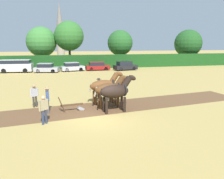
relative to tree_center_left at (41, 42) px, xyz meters
The scene contains 21 objects.
ground_plane 33.70m from the tree_center_left, 79.97° to the right, with size 240.00×240.00×0.00m, color #A88E4C.
plowed_furrow_strip 31.74m from the tree_center_left, 86.10° to the right, with size 32.34×3.31×0.01m, color brown.
hedgerow 8.23m from the tree_center_left, 38.13° to the right, with size 74.75×1.45×2.50m, color #194719.
tree_center_left is the anchor object (origin of this frame).
tree_center 5.60m from the tree_center_left, 13.38° to the right, with size 5.74×5.74×8.90m.
tree_center_right 15.94m from the tree_center_left, ahead, with size 5.33×5.33×7.38m.
tree_right 32.26m from the tree_center_left, ahead, with size 6.23×6.23×7.71m.
church_spire 25.88m from the tree_center_left, 81.84° to the left, with size 2.61×2.61×16.92m.
draft_horse_lead_left 32.80m from the tree_center_left, 77.21° to the right, with size 2.76×1.22×2.57m.
draft_horse_lead_right 31.62m from the tree_center_left, 77.03° to the right, with size 2.74×1.22×2.39m.
draft_horse_trail_left 30.42m from the tree_center_left, 76.81° to the right, with size 2.87×1.21×2.53m.
plow 31.62m from the tree_center_left, 81.90° to the right, with size 1.79×0.57×1.13m.
farmer_at_plow 31.41m from the tree_center_left, 85.06° to the right, with size 0.45×0.69×1.81m.
farmer_beside_team 28.81m from the tree_center_left, 76.40° to the right, with size 0.43×0.67×1.73m.
farmer_onlooker_left 33.50m from the tree_center_left, 85.54° to the right, with size 0.52×0.49×1.70m.
farmer_onlooker_right 29.73m from the tree_center_left, 86.76° to the right, with size 0.52×0.47×1.70m.
parked_van 9.58m from the tree_center_left, 113.92° to the right, with size 5.36×2.41×2.05m.
parked_car_left 10.10m from the tree_center_left, 82.27° to the right, with size 4.09×2.57×1.48m.
parked_car_center_left 10.74m from the tree_center_left, 56.83° to the right, with size 4.12×2.51×1.48m.
parked_car_center 13.34m from the tree_center_left, 39.65° to the right, with size 4.21×1.96×1.47m.
parked_car_center_right 17.62m from the tree_center_left, 32.10° to the right, with size 4.28×2.42×1.54m.
Camera 1 is at (-2.08, -12.98, 4.62)m, focal length 35.00 mm.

